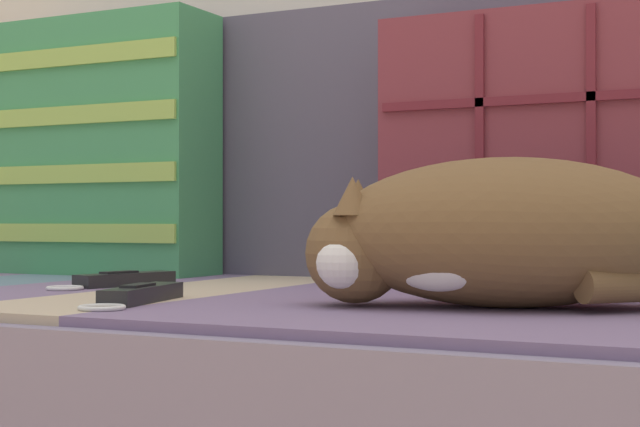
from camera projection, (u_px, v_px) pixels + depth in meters
sofa_backrest at (477, 140)px, 1.54m from camera, size 1.89×0.14×0.44m
throw_pillow_quilted at (546, 150)px, 1.35m from camera, size 0.45×0.14×0.38m
throw_pillow_striped at (87, 148)px, 1.70m from camera, size 0.47×0.14×0.44m
sleeping_cat at (490, 236)px, 1.03m from camera, size 0.42×0.30×0.16m
game_remote_near at (139, 295)px, 1.09m from camera, size 0.09×0.21×0.02m
game_remote_far at (121, 280)px, 1.37m from camera, size 0.09×0.21×0.02m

